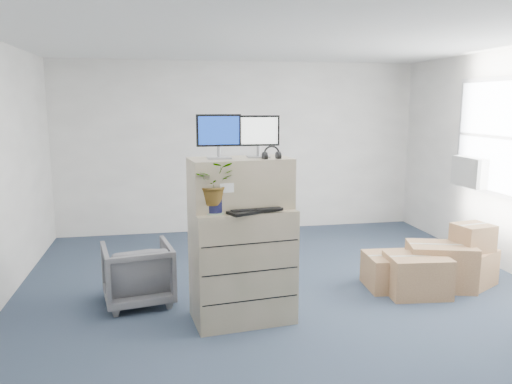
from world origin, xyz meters
TOP-DOWN VIEW (x-y plane):
  - ground at (0.00, 0.00)m, footprint 7.00×7.00m
  - wall_back at (0.00, 3.51)m, footprint 6.00×0.02m
  - ac_unit at (2.87, 1.40)m, footprint 0.24×0.60m
  - filing_cabinet_lower at (-0.56, -0.05)m, footprint 1.03×0.70m
  - filing_cabinet_upper at (-0.56, 0.01)m, footprint 1.01×0.59m
  - monitor_left at (-0.77, -0.01)m, footprint 0.42×0.16m
  - monitor_right at (-0.38, 0.03)m, footprint 0.41×0.16m
  - headphones at (-0.28, -0.11)m, footprint 0.17×0.04m
  - keyboard at (-0.47, -0.21)m, footprint 0.57×0.41m
  - mouse at (-0.22, -0.12)m, footprint 0.11×0.08m
  - water_bottle at (-0.48, 0.03)m, footprint 0.09×0.09m
  - phone_dock at (-0.60, 0.01)m, footprint 0.08×0.07m
  - external_drive at (-0.20, 0.09)m, footprint 0.23×0.18m
  - tissue_box at (-0.20, 0.11)m, footprint 0.30×0.20m
  - potted_plant at (-0.84, -0.21)m, footprint 0.41×0.44m
  - office_chair at (-1.59, 0.57)m, footprint 0.80×0.77m
  - cardboard_boxes at (1.75, 0.35)m, footprint 1.62×0.84m

SIDE VIEW (x-z plane):
  - ground at x=0.00m, z-range 0.00..0.00m
  - cardboard_boxes at x=1.75m, z-range -0.11..0.62m
  - office_chair at x=-1.59m, z-range 0.00..0.72m
  - filing_cabinet_lower at x=-0.56m, z-range 0.00..1.13m
  - keyboard at x=-0.47m, z-range 1.13..1.15m
  - mouse at x=-0.22m, z-range 1.13..1.16m
  - external_drive at x=-0.20m, z-range 1.13..1.19m
  - phone_dock at x=-0.60m, z-range 1.10..1.26m
  - ac_unit at x=2.87m, z-range 1.00..1.40m
  - tissue_box at x=-0.20m, z-range 1.19..1.30m
  - water_bottle at x=-0.48m, z-range 1.13..1.43m
  - potted_plant at x=-0.84m, z-range 1.15..1.55m
  - filing_cabinet_upper at x=-0.56m, z-range 1.13..1.61m
  - wall_back at x=0.00m, z-range 0.00..2.80m
  - headphones at x=-0.28m, z-range 1.57..1.74m
  - monitor_right at x=-0.38m, z-range 1.63..2.04m
  - monitor_left at x=-0.77m, z-range 1.64..2.05m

